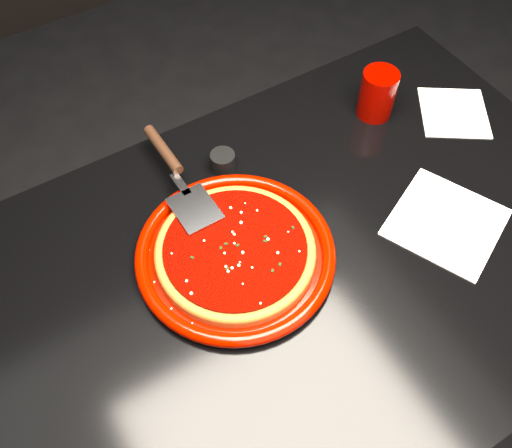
{
  "coord_description": "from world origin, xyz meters",
  "views": [
    {
      "loc": [
        -0.34,
        -0.4,
        1.59
      ],
      "look_at": [
        -0.04,
        0.09,
        0.77
      ],
      "focal_mm": 40.0,
      "sensor_mm": 36.0,
      "label": 1
    }
  ],
  "objects_px": {
    "table": "(293,345)",
    "ramekin": "(223,161)",
    "plate": "(235,253)",
    "pizza_server": "(179,175)",
    "cup": "(377,94)"
  },
  "relations": [
    {
      "from": "plate",
      "to": "ramekin",
      "type": "bearing_deg",
      "value": 66.37
    },
    {
      "from": "ramekin",
      "to": "pizza_server",
      "type": "bearing_deg",
      "value": -175.53
    },
    {
      "from": "pizza_server",
      "to": "cup",
      "type": "bearing_deg",
      "value": -4.1
    },
    {
      "from": "plate",
      "to": "cup",
      "type": "relative_size",
      "value": 3.39
    },
    {
      "from": "table",
      "to": "pizza_server",
      "type": "height_order",
      "value": "pizza_server"
    },
    {
      "from": "table",
      "to": "ramekin",
      "type": "xyz_separation_m",
      "value": [
        -0.02,
        0.25,
        0.39
      ]
    },
    {
      "from": "table",
      "to": "ramekin",
      "type": "distance_m",
      "value": 0.47
    },
    {
      "from": "table",
      "to": "cup",
      "type": "relative_size",
      "value": 11.73
    },
    {
      "from": "plate",
      "to": "pizza_server",
      "type": "bearing_deg",
      "value": 93.92
    },
    {
      "from": "pizza_server",
      "to": "cup",
      "type": "height_order",
      "value": "cup"
    },
    {
      "from": "table",
      "to": "plate",
      "type": "xyz_separation_m",
      "value": [
        -0.1,
        0.06,
        0.39
      ]
    },
    {
      "from": "plate",
      "to": "ramekin",
      "type": "xyz_separation_m",
      "value": [
        0.08,
        0.19,
        0.01
      ]
    },
    {
      "from": "pizza_server",
      "to": "table",
      "type": "bearing_deg",
      "value": -66.41
    },
    {
      "from": "table",
      "to": "ramekin",
      "type": "bearing_deg",
      "value": 93.8
    },
    {
      "from": "plate",
      "to": "pizza_server",
      "type": "height_order",
      "value": "pizza_server"
    }
  ]
}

